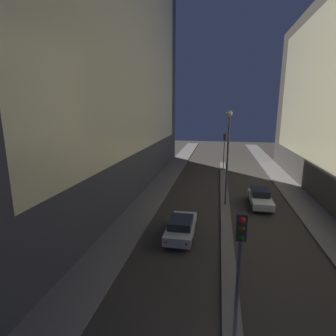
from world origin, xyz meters
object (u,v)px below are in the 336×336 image
at_px(car_left_lane, 181,227).
at_px(traffic_light_mid, 224,144).
at_px(street_lamp, 228,145).
at_px(car_right_lane, 260,198).
at_px(traffic_light_near, 240,253).

bearing_deg(car_left_lane, traffic_light_mid, 81.46).
xyz_separation_m(street_lamp, car_right_lane, (3.02, 0.66, -4.70)).
xyz_separation_m(traffic_light_mid, street_lamp, (0.00, -13.61, 1.62)).
height_order(car_left_lane, car_right_lane, car_right_lane).
height_order(traffic_light_near, car_right_lane, traffic_light_near).
xyz_separation_m(traffic_light_mid, car_left_lane, (-3.02, -20.11, -3.10)).
xyz_separation_m(traffic_light_near, street_lamp, (0.00, 14.57, 1.62)).
xyz_separation_m(street_lamp, car_left_lane, (-3.02, -6.50, -4.72)).
bearing_deg(traffic_light_near, traffic_light_mid, 90.00).
relative_size(traffic_light_near, car_right_lane, 1.13).
height_order(traffic_light_mid, car_left_lane, traffic_light_mid).
height_order(traffic_light_mid, street_lamp, street_lamp).
relative_size(traffic_light_mid, car_left_lane, 1.15).
bearing_deg(street_lamp, traffic_light_mid, 90.00).
xyz_separation_m(traffic_light_near, car_right_lane, (3.02, 15.22, -3.08)).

